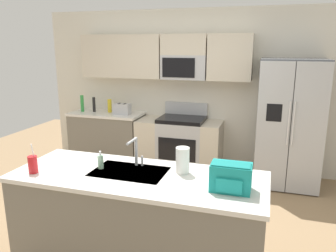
{
  "coord_description": "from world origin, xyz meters",
  "views": [
    {
      "loc": [
        1.23,
        -3.22,
        2.03
      ],
      "look_at": [
        0.04,
        0.6,
        1.05
      ],
      "focal_mm": 35.35,
      "sensor_mm": 36.0,
      "label": 1
    }
  ],
  "objects": [
    {
      "name": "ground_plane",
      "position": [
        0.0,
        0.0,
        0.0
      ],
      "size": [
        9.0,
        9.0,
        0.0
      ],
      "primitive_type": "plane",
      "color": "#997A56",
      "rests_on": "ground"
    },
    {
      "name": "kitchen_wall_unit",
      "position": [
        -0.14,
        2.08,
        1.47
      ],
      "size": [
        5.2,
        0.43,
        2.6
      ],
      "color": "silver",
      "rests_on": "ground"
    },
    {
      "name": "back_counter",
      "position": [
        -1.44,
        1.8,
        0.45
      ],
      "size": [
        1.25,
        0.63,
        0.9
      ],
      "color": "slate",
      "rests_on": "ground"
    },
    {
      "name": "range_oven",
      "position": [
        -0.13,
        1.8,
        0.44
      ],
      "size": [
        1.36,
        0.61,
        1.1
      ],
      "color": "#B7BABF",
      "rests_on": "ground"
    },
    {
      "name": "refrigerator",
      "position": [
        1.53,
        1.73,
        0.93
      ],
      "size": [
        0.9,
        0.76,
        1.85
      ],
      "color": "#4C4F54",
      "rests_on": "ground"
    },
    {
      "name": "island_counter",
      "position": [
        0.14,
        -0.65,
        0.45
      ],
      "size": [
        2.29,
        0.87,
        0.9
      ],
      "color": "slate",
      "rests_on": "ground"
    },
    {
      "name": "toaster",
      "position": [
        -1.12,
        1.75,
        0.99
      ],
      "size": [
        0.28,
        0.16,
        0.18
      ],
      "color": "#B7BABF",
      "rests_on": "back_counter"
    },
    {
      "name": "pepper_mill",
      "position": [
        -1.67,
        1.8,
        1.03
      ],
      "size": [
        0.05,
        0.05,
        0.26
      ],
      "primitive_type": "cylinder",
      "color": "black",
      "rests_on": "back_counter"
    },
    {
      "name": "bottle_yellow",
      "position": [
        -1.4,
        1.85,
        1.01
      ],
      "size": [
        0.07,
        0.07,
        0.23
      ],
      "primitive_type": "cylinder",
      "color": "yellow",
      "rests_on": "back_counter"
    },
    {
      "name": "bottle_green",
      "position": [
        -1.88,
        1.76,
        1.04
      ],
      "size": [
        0.06,
        0.06,
        0.29
      ],
      "primitive_type": "cylinder",
      "color": "green",
      "rests_on": "back_counter"
    },
    {
      "name": "sink_faucet",
      "position": [
        0.05,
        -0.46,
        1.07
      ],
      "size": [
        0.08,
        0.21,
        0.28
      ],
      "color": "#B7BABF",
      "rests_on": "island_counter"
    },
    {
      "name": "drink_cup_red",
      "position": [
        -0.78,
        -0.89,
        0.98
      ],
      "size": [
        0.08,
        0.08,
        0.28
      ],
      "color": "red",
      "rests_on": "island_counter"
    },
    {
      "name": "soap_dispenser",
      "position": [
        -0.25,
        -0.61,
        0.97
      ],
      "size": [
        0.06,
        0.06,
        0.17
      ],
      "color": "#A5D8B2",
      "rests_on": "island_counter"
    },
    {
      "name": "paper_towel_roll",
      "position": [
        0.52,
        -0.49,
        1.02
      ],
      "size": [
        0.12,
        0.12,
        0.24
      ],
      "primitive_type": "cylinder",
      "color": "white",
      "rests_on": "island_counter"
    },
    {
      "name": "backpack",
      "position": [
        0.98,
        -0.74,
        1.02
      ],
      "size": [
        0.32,
        0.22,
        0.23
      ],
      "color": "teal",
      "rests_on": "island_counter"
    }
  ]
}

